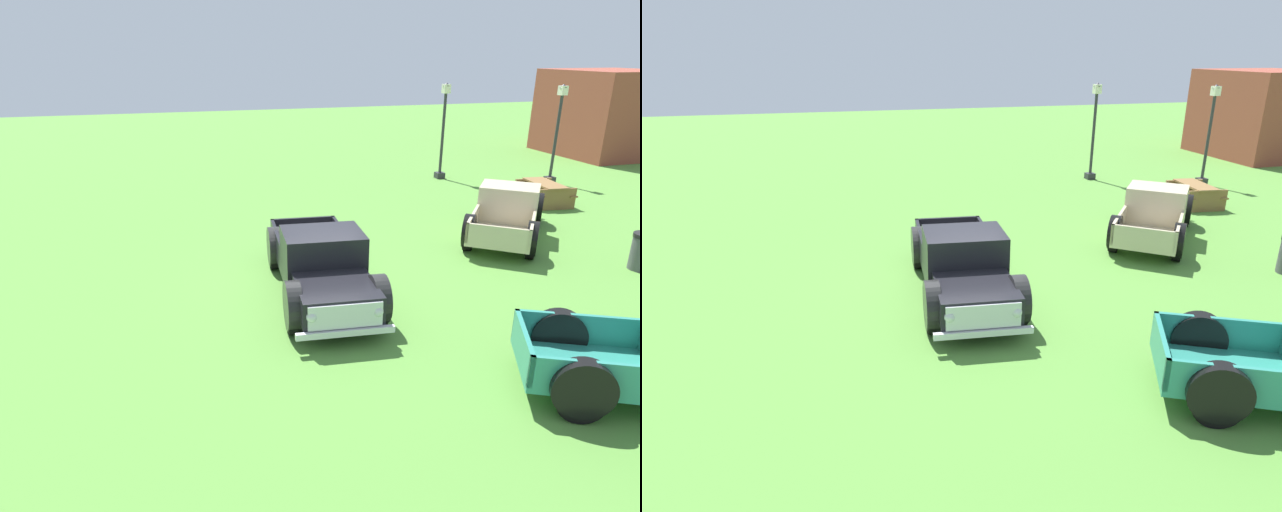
{
  "view_description": "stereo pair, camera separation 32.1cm",
  "coord_description": "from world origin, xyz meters",
  "views": [
    {
      "loc": [
        11.03,
        -3.25,
        5.24
      ],
      "look_at": [
        0.09,
        -0.02,
        0.9
      ],
      "focal_mm": 30.58,
      "sensor_mm": 36.0,
      "label": 1
    },
    {
      "loc": [
        11.11,
        -2.94,
        5.24
      ],
      "look_at": [
        0.09,
        -0.02,
        0.9
      ],
      "focal_mm": 30.58,
      "sensor_mm": 36.0,
      "label": 2
    }
  ],
  "objects": [
    {
      "name": "brick_pavilion",
      "position": [
        -12.67,
        19.35,
        2.13
      ],
      "size": [
        5.51,
        5.11,
        4.25
      ],
      "color": "brown",
      "rests_on": "ground_plane"
    },
    {
      "name": "pickup_truck_foreground",
      "position": [
        0.47,
        -0.05,
        0.75
      ],
      "size": [
        5.3,
        2.46,
        1.57
      ],
      "color": "black",
      "rests_on": "ground_plane"
    },
    {
      "name": "lamp_post_near",
      "position": [
        -7.75,
        12.32,
        2.08
      ],
      "size": [
        0.36,
        0.36,
        3.96
      ],
      "color": "#2D2D33",
      "rests_on": "ground_plane"
    },
    {
      "name": "pickup_truck_behind_right",
      "position": [
        -2.46,
        6.61,
        0.71
      ],
      "size": [
        4.86,
        4.43,
        1.49
      ],
      "color": "#C6B793",
      "rests_on": "ground_plane"
    },
    {
      "name": "ground_plane",
      "position": [
        0.0,
        0.0,
        0.0
      ],
      "size": [
        80.0,
        80.0,
        0.0
      ],
      "primitive_type": "plane",
      "color": "#548C38"
    },
    {
      "name": "picnic_table",
      "position": [
        -4.98,
        9.89,
        0.49
      ],
      "size": [
        1.97,
        1.69,
        0.78
      ],
      "color": "olive",
      "rests_on": "ground_plane"
    },
    {
      "name": "lamp_post_far",
      "position": [
        -9.82,
        8.31,
        2.08
      ],
      "size": [
        0.36,
        0.36,
        3.97
      ],
      "color": "#2D2D33",
      "rests_on": "ground_plane"
    }
  ]
}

